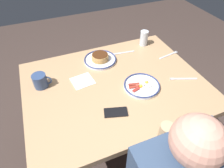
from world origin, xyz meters
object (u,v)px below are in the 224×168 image
object	(u,v)px
fork_near	(183,79)
paper_napkin	(83,81)
fork_far	(169,55)
cell_phone	(116,112)
drinking_glass	(144,39)
plate_near_main	(100,59)
butter_knife	(123,53)
plate_center_pancakes	(142,86)
coffee_mug	(40,81)

from	to	relation	value
fork_near	paper_napkin	bearing A→B (deg)	-20.20
paper_napkin	fork_far	xyz separation A→B (m)	(-0.77, -0.04, 0.00)
cell_phone	fork_near	size ratio (longest dim) A/B	0.75
drinking_glass	cell_phone	size ratio (longest dim) A/B	0.92
plate_near_main	drinking_glass	size ratio (longest dim) A/B	1.97
cell_phone	butter_knife	bearing A→B (deg)	-101.74
plate_center_pancakes	fork_far	distance (m)	0.47
coffee_mug	fork_far	xyz separation A→B (m)	(-1.04, 0.02, -0.05)
plate_center_pancakes	fork_far	xyz separation A→B (m)	(-0.40, -0.25, -0.01)
cell_phone	drinking_glass	bearing A→B (deg)	-114.15
plate_near_main	fork_far	xyz separation A→B (m)	(-0.56, 0.14, -0.02)
paper_napkin	plate_center_pancakes	bearing A→B (deg)	150.00
cell_phone	paper_napkin	bearing A→B (deg)	-56.31
fork_near	butter_knife	xyz separation A→B (m)	(0.27, -0.47, -0.00)
plate_center_pancakes	paper_napkin	bearing A→B (deg)	-30.00
cell_phone	plate_near_main	bearing A→B (deg)	-83.10
fork_near	fork_far	distance (m)	0.30
plate_near_main	fork_near	bearing A→B (deg)	138.21
plate_near_main	coffee_mug	bearing A→B (deg)	14.78
coffee_mug	butter_knife	size ratio (longest dim) A/B	0.61
coffee_mug	drinking_glass	xyz separation A→B (m)	(-0.93, -0.22, 0.01)
coffee_mug	fork_far	size ratio (longest dim) A/B	0.64
cell_phone	fork_far	world-z (taller)	cell_phone
fork_near	butter_knife	world-z (taller)	same
drinking_glass	coffee_mug	bearing A→B (deg)	13.08
drinking_glass	cell_phone	distance (m)	0.83
coffee_mug	fork_near	world-z (taller)	coffee_mug
plate_center_pancakes	drinking_glass	world-z (taller)	drinking_glass
plate_near_main	fork_far	size ratio (longest dim) A/B	1.32
plate_near_main	cell_phone	xyz separation A→B (m)	(0.09, 0.54, -0.02)
coffee_mug	fork_near	distance (m)	1.02
drinking_glass	cell_phone	world-z (taller)	drinking_glass
fork_near	plate_center_pancakes	bearing A→B (deg)	-7.33
plate_center_pancakes	plate_near_main	bearing A→B (deg)	-67.08
coffee_mug	paper_napkin	xyz separation A→B (m)	(-0.28, 0.06, -0.05)
plate_center_pancakes	drinking_glass	xyz separation A→B (m)	(-0.28, -0.49, 0.05)
plate_near_main	coffee_mug	size ratio (longest dim) A/B	2.05
plate_near_main	fork_near	world-z (taller)	plate_near_main
fork_far	plate_center_pancakes	bearing A→B (deg)	32.63
drinking_glass	fork_far	size ratio (longest dim) A/B	0.67
cell_phone	plate_center_pancakes	bearing A→B (deg)	-134.67
coffee_mug	drinking_glass	bearing A→B (deg)	-166.92
plate_center_pancakes	cell_phone	size ratio (longest dim) A/B	1.76
drinking_glass	cell_phone	bearing A→B (deg)	49.60
plate_near_main	cell_phone	size ratio (longest dim) A/B	1.82
coffee_mug	cell_phone	size ratio (longest dim) A/B	0.89
cell_phone	fork_near	bearing A→B (deg)	-153.83
cell_phone	butter_knife	distance (m)	0.65
plate_center_pancakes	paper_napkin	size ratio (longest dim) A/B	1.69
coffee_mug	drinking_glass	world-z (taller)	drinking_glass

